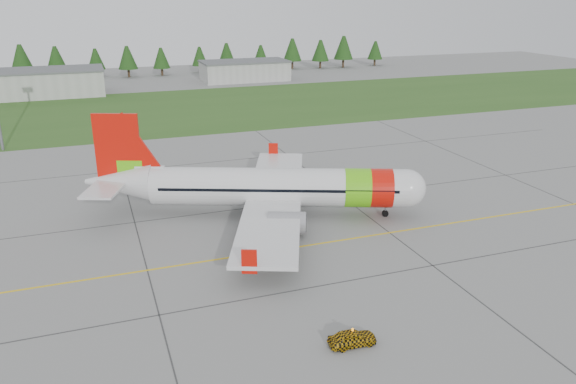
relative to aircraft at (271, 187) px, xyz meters
name	(u,v)px	position (x,y,z in m)	size (l,w,h in m)	color
ground	(334,283)	(0.20, -17.03, -3.33)	(320.00, 320.00, 0.00)	gray
aircraft	(271,187)	(0.00, 0.00, 0.00)	(36.47, 34.65, 11.56)	silver
follow_me_car	(353,324)	(-2.31, -25.73, -1.59)	(1.41, 1.19, 3.50)	#D39C0B
service_van	(129,129)	(-12.17, 39.34, -1.11)	(1.55, 1.47, 4.46)	silver
grass_strip	(178,109)	(0.20, 64.97, -3.32)	(320.00, 50.00, 0.03)	#30561E
taxi_guideline	(301,246)	(0.20, -9.03, -3.32)	(120.00, 0.25, 0.02)	gold
hangar_west	(34,84)	(-29.80, 92.97, -0.33)	(32.00, 14.00, 6.00)	#A8A8A3
hangar_east	(245,71)	(25.20, 100.97, -0.73)	(24.00, 12.00, 5.20)	#A8A8A3
treeline	(147,59)	(0.20, 120.97, 1.67)	(160.00, 8.00, 10.00)	#1C3F14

